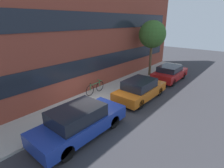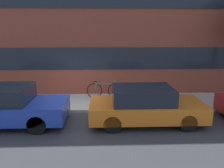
{
  "view_description": "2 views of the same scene",
  "coord_description": "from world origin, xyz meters",
  "px_view_note": "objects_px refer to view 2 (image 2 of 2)",
  "views": [
    {
      "loc": [
        -6.62,
        -6.47,
        4.97
      ],
      "look_at": [
        1.64,
        0.38,
        1.04
      ],
      "focal_mm": 28.0,
      "sensor_mm": 36.0,
      "label": 1
    },
    {
      "loc": [
        1.33,
        -8.58,
        3.33
      ],
      "look_at": [
        1.66,
        0.51,
        1.11
      ],
      "focal_mm": 35.0,
      "sensor_mm": 36.0,
      "label": 2
    }
  ],
  "objects_px": {
    "parked_car_blue": "(2,106)",
    "parked_car_orange": "(145,105)",
    "fire_hydrant": "(32,99)",
    "bicycle": "(105,90)"
  },
  "relations": [
    {
      "from": "parked_car_orange",
      "to": "bicycle",
      "type": "height_order",
      "value": "parked_car_orange"
    },
    {
      "from": "fire_hydrant",
      "to": "bicycle",
      "type": "bearing_deg",
      "value": 20.73
    },
    {
      "from": "parked_car_blue",
      "to": "bicycle",
      "type": "bearing_deg",
      "value": 36.42
    },
    {
      "from": "parked_car_blue",
      "to": "fire_hydrant",
      "type": "xyz_separation_m",
      "value": [
        0.55,
        1.54,
        -0.24
      ]
    },
    {
      "from": "bicycle",
      "to": "fire_hydrant",
      "type": "bearing_deg",
      "value": -161.88
    },
    {
      "from": "parked_car_blue",
      "to": "parked_car_orange",
      "type": "relative_size",
      "value": 1.09
    },
    {
      "from": "parked_car_orange",
      "to": "parked_car_blue",
      "type": "bearing_deg",
      "value": -180.0
    },
    {
      "from": "parked_car_orange",
      "to": "bicycle",
      "type": "relative_size",
      "value": 2.32
    },
    {
      "from": "fire_hydrant",
      "to": "parked_car_blue",
      "type": "bearing_deg",
      "value": -109.58
    },
    {
      "from": "bicycle",
      "to": "parked_car_orange",
      "type": "bearing_deg",
      "value": -64.66
    }
  ]
}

